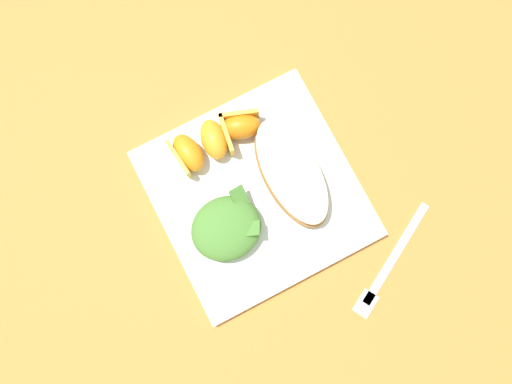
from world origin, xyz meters
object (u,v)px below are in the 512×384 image
at_px(green_salad_pile, 226,228).
at_px(metal_fork, 387,268).
at_px(orange_wedge_front, 240,126).
at_px(cheesy_pizza_bread, 293,176).
at_px(white_plate, 256,194).
at_px(orange_wedge_middle, 215,139).
at_px(orange_wedge_rear, 187,154).

distance_m(green_salad_pile, metal_fork, 0.24).
height_order(green_salad_pile, orange_wedge_front, green_salad_pile).
height_order(cheesy_pizza_bread, orange_wedge_front, orange_wedge_front).
relative_size(white_plate, cheesy_pizza_bread, 1.64).
xyz_separation_m(white_plate, orange_wedge_middle, (0.02, -0.09, 0.03)).
height_order(white_plate, metal_fork, white_plate).
xyz_separation_m(green_salad_pile, orange_wedge_front, (-0.08, -0.12, -0.00)).
bearing_deg(white_plate, orange_wedge_rear, -56.23).
relative_size(orange_wedge_middle, orange_wedge_rear, 1.02).
distance_m(white_plate, orange_wedge_middle, 0.10).
height_order(orange_wedge_middle, orange_wedge_rear, same).
bearing_deg(orange_wedge_middle, orange_wedge_rear, 1.07).
xyz_separation_m(cheesy_pizza_bread, orange_wedge_front, (0.03, -0.10, 0.00)).
bearing_deg(orange_wedge_rear, orange_wedge_front, -178.74).
relative_size(green_salad_pile, metal_fork, 0.58).
relative_size(cheesy_pizza_bread, orange_wedge_front, 2.49).
xyz_separation_m(white_plate, cheesy_pizza_bread, (-0.06, 0.00, 0.03)).
relative_size(white_plate, orange_wedge_front, 4.08).
bearing_deg(orange_wedge_front, green_salad_pile, 55.26).
distance_m(white_plate, metal_fork, 0.22).
bearing_deg(metal_fork, orange_wedge_middle, -63.85).
bearing_deg(orange_wedge_middle, white_plate, 100.55).
xyz_separation_m(cheesy_pizza_bread, metal_fork, (-0.06, 0.18, -0.03)).
height_order(orange_wedge_rear, metal_fork, orange_wedge_rear).
height_order(green_salad_pile, metal_fork, green_salad_pile).
bearing_deg(green_salad_pile, orange_wedge_front, -124.74).
height_order(white_plate, orange_wedge_middle, orange_wedge_middle).
distance_m(orange_wedge_middle, metal_fork, 0.31).
distance_m(green_salad_pile, orange_wedge_middle, 0.13).
xyz_separation_m(orange_wedge_middle, metal_fork, (-0.14, 0.28, -0.03)).
height_order(white_plate, orange_wedge_rear, orange_wedge_rear).
xyz_separation_m(green_salad_pile, orange_wedge_middle, (-0.04, -0.12, -0.00)).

